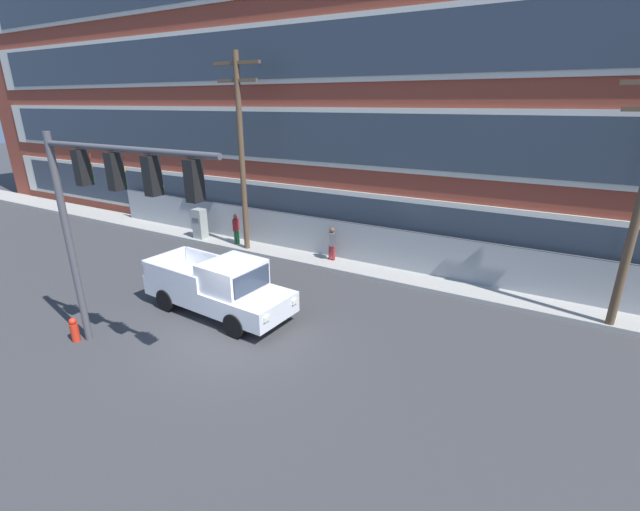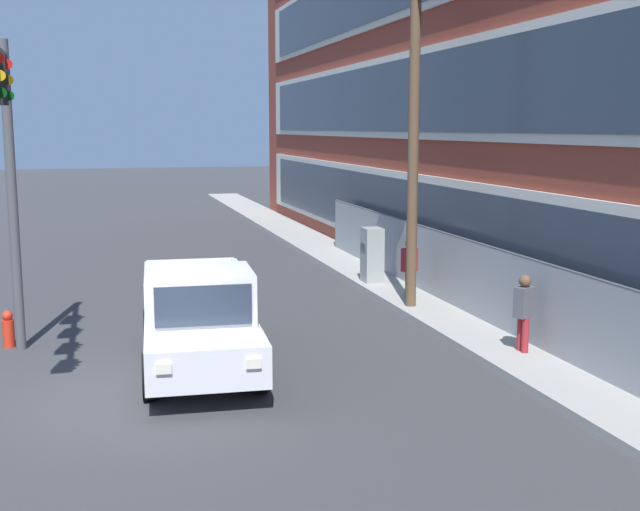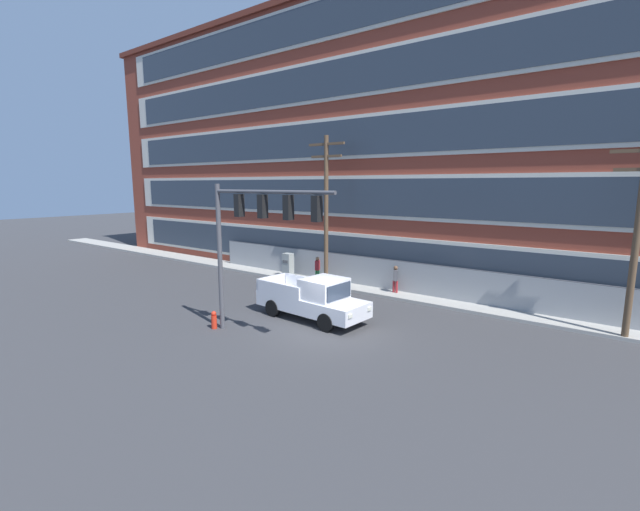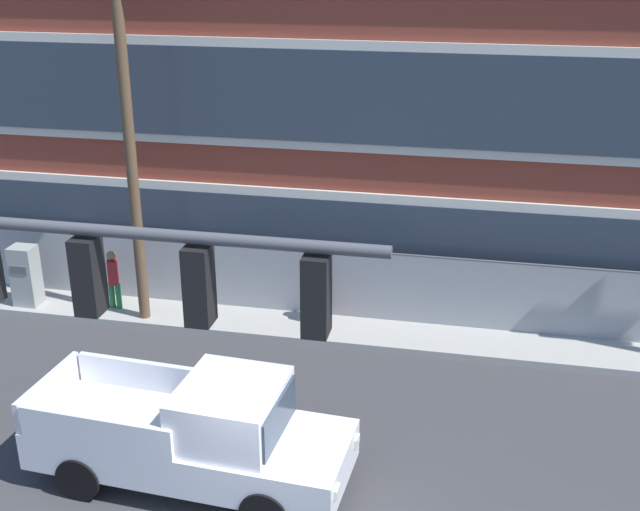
# 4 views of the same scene
# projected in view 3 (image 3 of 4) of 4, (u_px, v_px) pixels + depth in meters

# --- Properties ---
(ground_plane) EXTENTS (160.00, 160.00, 0.00)m
(ground_plane) POSITION_uv_depth(u_px,v_px,m) (325.00, 333.00, 18.02)
(ground_plane) COLOR #38383A
(sidewalk_building_side) EXTENTS (80.00, 1.94, 0.16)m
(sidewalk_building_side) POSITION_uv_depth(u_px,v_px,m) (404.00, 295.00, 23.81)
(sidewalk_building_side) COLOR #9E9B93
(sidewalk_building_side) RESTS_ON ground
(brick_mill_building) EXTENTS (56.12, 11.22, 17.97)m
(brick_mill_building) POSITION_uv_depth(u_px,v_px,m) (432.00, 141.00, 28.10)
(brick_mill_building) COLOR brown
(brick_mill_building) RESTS_ON ground
(chain_link_fence) EXTENTS (33.62, 0.06, 1.91)m
(chain_link_fence) POSITION_uv_depth(u_px,v_px,m) (440.00, 283.00, 22.91)
(chain_link_fence) COLOR gray
(chain_link_fence) RESTS_ON ground
(traffic_signal_mast) EXTENTS (6.07, 0.43, 6.21)m
(traffic_signal_mast) POSITION_uv_depth(u_px,v_px,m) (253.00, 224.00, 16.63)
(traffic_signal_mast) COLOR #4C4C51
(traffic_signal_mast) RESTS_ON ground
(pickup_truck_white) EXTENTS (5.64, 2.34, 2.02)m
(pickup_truck_white) POSITION_uv_depth(u_px,v_px,m) (314.00, 299.00, 19.69)
(pickup_truck_white) COLOR silver
(pickup_truck_white) RESTS_ON ground
(utility_pole_near_corner) EXTENTS (2.51, 0.26, 9.00)m
(utility_pole_near_corner) POSITION_uv_depth(u_px,v_px,m) (326.00, 205.00, 25.48)
(utility_pole_near_corner) COLOR brown
(utility_pole_near_corner) RESTS_ON ground
(utility_pole_midblock) EXTENTS (2.35, 0.26, 7.94)m
(utility_pole_midblock) POSITION_uv_depth(u_px,v_px,m) (638.00, 231.00, 16.48)
(utility_pole_midblock) COLOR brown
(utility_pole_midblock) RESTS_ON ground
(electrical_cabinet) EXTENTS (0.61, 0.54, 1.71)m
(electrical_cabinet) POSITION_uv_depth(u_px,v_px,m) (288.00, 266.00, 28.13)
(electrical_cabinet) COLOR #939993
(electrical_cabinet) RESTS_ON ground
(pedestrian_near_cabinet) EXTENTS (0.38, 0.46, 1.69)m
(pedestrian_near_cabinet) POSITION_uv_depth(u_px,v_px,m) (317.00, 268.00, 26.93)
(pedestrian_near_cabinet) COLOR #236B38
(pedestrian_near_cabinet) RESTS_ON ground
(pedestrian_by_fence) EXTENTS (0.39, 0.46, 1.69)m
(pedestrian_by_fence) POSITION_uv_depth(u_px,v_px,m) (395.00, 278.00, 23.98)
(pedestrian_by_fence) COLOR maroon
(pedestrian_by_fence) RESTS_ON ground
(fire_hydrant) EXTENTS (0.24, 0.24, 0.78)m
(fire_hydrant) POSITION_uv_depth(u_px,v_px,m) (214.00, 320.00, 18.50)
(fire_hydrant) COLOR red
(fire_hydrant) RESTS_ON ground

